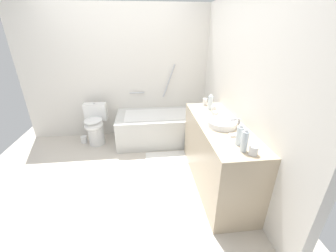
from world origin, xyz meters
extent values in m
plane|color=beige|center=(0.00, 0.00, 0.00)|extent=(4.09, 4.09, 0.00)
cube|color=silver|center=(0.00, 1.41, 1.15)|extent=(3.49, 0.10, 2.31)
cube|color=silver|center=(1.60, 0.00, 1.15)|extent=(0.10, 3.12, 2.31)
cube|color=silver|center=(0.70, 0.97, 0.26)|extent=(1.65, 0.79, 0.52)
cube|color=white|center=(0.70, 0.97, 0.48)|extent=(1.35, 0.57, 0.09)
cylinder|color=#BCBCC1|center=(1.34, 0.97, 0.56)|extent=(0.09, 0.03, 0.03)
cylinder|color=#BCBCC1|center=(0.85, 1.33, 1.03)|extent=(0.24, 0.03, 0.60)
cylinder|color=#BCBCC1|center=(0.25, 1.33, 0.83)|extent=(0.27, 0.03, 0.03)
cylinder|color=white|center=(-0.51, 0.97, 0.20)|extent=(0.27, 0.27, 0.40)
ellipsoid|color=white|center=(-0.51, 0.92, 0.40)|extent=(0.33, 0.40, 0.15)
ellipsoid|color=white|center=(-0.51, 0.92, 0.48)|extent=(0.31, 0.38, 0.02)
cube|color=white|center=(-0.50, 1.16, 0.55)|extent=(0.39, 0.17, 0.31)
cylinder|color=#A4A4A9|center=(-0.50, 1.16, 0.71)|extent=(0.03, 0.03, 0.01)
cube|color=tan|center=(1.28, -0.30, 0.44)|extent=(0.53, 1.59, 0.87)
cylinder|color=white|center=(1.27, -0.37, 0.90)|extent=(0.33, 0.33, 0.07)
cylinder|color=#BABABF|center=(1.48, -0.37, 0.91)|extent=(0.02, 0.02, 0.08)
cylinder|color=#BABABF|center=(1.42, -0.37, 0.95)|extent=(0.11, 0.02, 0.02)
cylinder|color=#BABABF|center=(1.48, -0.43, 0.89)|extent=(0.03, 0.03, 0.04)
cylinder|color=#BABABF|center=(1.48, -0.31, 0.89)|extent=(0.03, 0.03, 0.04)
cylinder|color=silver|center=(1.27, -0.92, 0.97)|extent=(0.06, 0.06, 0.20)
cylinder|color=white|center=(1.27, -0.92, 1.08)|extent=(0.03, 0.03, 0.02)
cylinder|color=silver|center=(1.30, 0.22, 0.96)|extent=(0.07, 0.07, 0.19)
cylinder|color=white|center=(1.30, 0.22, 1.07)|extent=(0.04, 0.04, 0.02)
cylinder|color=silver|center=(1.28, -0.80, 0.96)|extent=(0.07, 0.07, 0.19)
cylinder|color=white|center=(1.28, -0.80, 1.07)|extent=(0.04, 0.04, 0.02)
cylinder|color=white|center=(1.28, 0.40, 0.92)|extent=(0.07, 0.07, 0.10)
cylinder|color=white|center=(1.27, -0.10, 0.91)|extent=(0.07, 0.07, 0.08)
cylinder|color=white|center=(1.34, -0.99, 0.91)|extent=(0.08, 0.08, 0.09)
cylinder|color=white|center=(1.30, 0.05, 0.92)|extent=(0.07, 0.07, 0.10)
cube|color=white|center=(1.31, -0.62, 0.88)|extent=(0.09, 0.06, 0.02)
cube|color=white|center=(0.69, 0.34, 0.01)|extent=(0.66, 0.38, 0.01)
cylinder|color=white|center=(-0.76, 1.04, 0.06)|extent=(0.11, 0.11, 0.12)
camera|label=1|loc=(0.39, -2.50, 1.90)|focal=22.41mm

